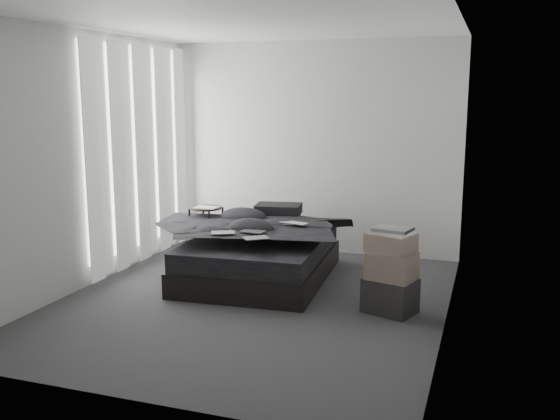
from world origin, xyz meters
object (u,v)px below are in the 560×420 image
(side_stand, at_px, (207,236))
(box_lower, at_px, (390,295))
(laptop, at_px, (291,218))
(bed, at_px, (259,267))

(side_stand, distance_m, box_lower, 2.49)
(laptop, distance_m, box_lower, 1.44)
(bed, bearing_deg, laptop, 7.50)
(bed, relative_size, laptop, 6.24)
(bed, bearing_deg, side_stand, 152.43)
(laptop, xyz_separation_m, box_lower, (1.16, -0.67, -0.52))
(side_stand, relative_size, box_lower, 1.54)
(laptop, relative_size, box_lower, 0.69)
(bed, distance_m, side_stand, 0.89)
(side_stand, bearing_deg, box_lower, -22.55)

